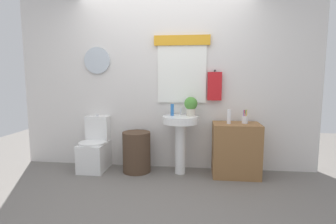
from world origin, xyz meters
The scene contains 11 objects.
ground_plane centered at (0.00, 0.00, 0.00)m, with size 8.00×8.00×0.00m, color slate.
back_wall centered at (0.00, 1.15, 1.30)m, with size 4.40×0.18×2.60m.
toilet centered at (-1.01, 0.89, 0.30)m, with size 0.38×0.51×0.79m.
laundry_hamper centered at (-0.38, 0.85, 0.29)m, with size 0.40×0.40×0.58m, color #4C3828.
pedestal_sink centered at (0.25, 0.85, 0.60)m, with size 0.49×0.49×0.82m.
faucet centered at (0.25, 0.97, 0.87)m, with size 0.03×0.03×0.10m, color silver.
wooden_cabinet centered at (1.01, 0.85, 0.37)m, with size 0.63×0.44×0.73m, color olive.
soap_bottle centered at (0.13, 0.90, 0.90)m, with size 0.05×0.05×0.16m, color #2D6BB7.
potted_plant centered at (0.39, 0.91, 0.97)m, with size 0.18×0.18×0.26m.
lotion_bottle centered at (0.90, 0.81, 0.83)m, with size 0.05×0.05×0.19m, color white.
toothbrush_cup centered at (1.12, 0.87, 0.79)m, with size 0.08×0.08×0.19m.
Camera 1 is at (0.49, -2.74, 1.33)m, focal length 28.07 mm.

